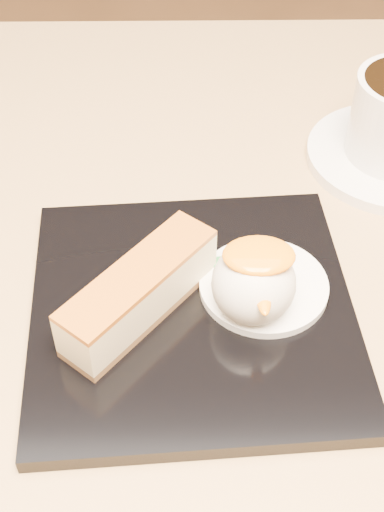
{
  "coord_description": "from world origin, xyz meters",
  "views": [
    {
      "loc": [
        0.0,
        -0.35,
        1.1
      ],
      "look_at": [
        0.01,
        -0.01,
        0.76
      ],
      "focal_mm": 50.0,
      "sensor_mm": 36.0,
      "label": 1
    }
  ],
  "objects_px": {
    "dessert_plate": "(192,311)",
    "ice_cream_scoop": "(254,283)",
    "table": "(183,402)",
    "cheesecake": "(140,292)"
  },
  "relations": [
    {
      "from": "cheesecake",
      "to": "table",
      "type": "bearing_deg",
      "value": 2.3
    },
    {
      "from": "table",
      "to": "dessert_plate",
      "type": "distance_m",
      "value": 0.16
    },
    {
      "from": "dessert_plate",
      "to": "ice_cream_scoop",
      "type": "height_order",
      "value": "ice_cream_scoop"
    },
    {
      "from": "cheesecake",
      "to": "ice_cream_scoop",
      "type": "height_order",
      "value": "ice_cream_scoop"
    },
    {
      "from": "dessert_plate",
      "to": "ice_cream_scoop",
      "type": "xyz_separation_m",
      "value": [
        0.04,
        -0.0,
        0.03
      ]
    },
    {
      "from": "table",
      "to": "ice_cream_scoop",
      "type": "distance_m",
      "value": 0.2
    },
    {
      "from": "dessert_plate",
      "to": "ice_cream_scoop",
      "type": "distance_m",
      "value": 0.05
    },
    {
      "from": "dessert_plate",
      "to": "cheesecake",
      "type": "height_order",
      "value": "cheesecake"
    },
    {
      "from": "ice_cream_scoop",
      "to": "dessert_plate",
      "type": "bearing_deg",
      "value": 172.87
    },
    {
      "from": "cheesecake",
      "to": "ice_cream_scoop",
      "type": "distance_m",
      "value": 0.08
    }
  ]
}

